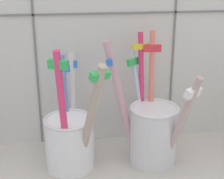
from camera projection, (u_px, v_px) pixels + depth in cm
name	position (u px, v px, depth cm)	size (l,w,h in cm)	color
tile_wall_back	(105.00, 14.00, 56.15)	(64.00, 2.20, 45.00)	silver
toothbrush_cup_left	(70.00, 137.00, 52.69)	(8.90, 14.57, 18.57)	white
toothbrush_cup_right	(152.00, 129.00, 54.01)	(12.35, 11.57, 19.02)	silver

